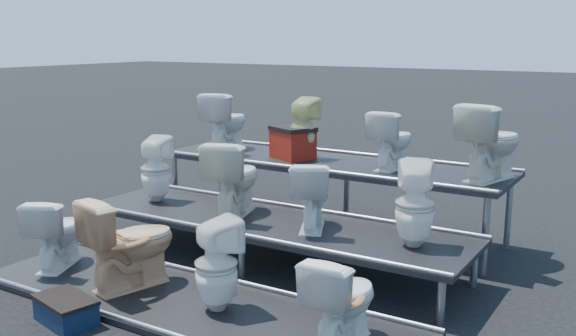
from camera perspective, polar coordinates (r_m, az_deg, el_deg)
The scene contains 18 objects.
ground at distance 6.72m, azimuth -1.69°, elevation -8.45°, with size 80.00×80.00×0.00m, color black.
tier_front at distance 5.74m, azimuth -8.96°, elevation -11.87°, with size 4.20×1.20×0.06m, color black.
tier_mid at distance 6.64m, azimuth -1.70°, elevation -6.59°, with size 4.20×1.20×0.46m, color black.
tier_back at distance 7.66m, azimuth 3.63°, elevation -2.57°, with size 4.20×1.20×0.86m, color black.
toilet_0 at distance 6.75m, azimuth -19.86°, elevation -5.36°, with size 0.40×0.70×0.71m, color white.
toilet_1 at distance 6.01m, azimuth -13.87°, elevation -6.39°, with size 0.47×0.83×0.85m, color #E8B586.
toilet_2 at distance 5.39m, azimuth -6.37°, elevation -8.53°, with size 0.36×0.37×0.79m, color white.
toilet_3 at distance 4.82m, azimuth 4.83°, elevation -11.53°, with size 0.40×0.69×0.71m, color white.
toilet_4 at distance 7.41m, azimuth -11.68°, elevation -0.09°, with size 0.33×0.34×0.74m, color white.
toilet_5 at distance 6.72m, azimuth -4.85°, elevation -0.85°, with size 0.45×0.78×0.80m, color silver.
toilet_6 at distance 6.24m, azimuth 2.10°, elevation -2.38°, with size 0.38×0.66×0.68m, color white.
toilet_7 at distance 5.80m, azimuth 11.21°, elevation -3.17°, with size 0.35×0.36×0.78m, color white.
toilet_8 at distance 8.31m, azimuth -5.54°, elevation 4.16°, with size 0.42×0.73×0.75m, color white.
toilet_9 at distance 7.68m, azimuth 1.41°, elevation 3.55°, with size 0.33×0.34×0.74m, color #D4CD88.
toilet_10 at distance 7.19m, azimuth 9.24°, elevation 2.51°, with size 0.36×0.64×0.65m, color white.
toilet_11 at distance 6.85m, azimuth 17.60°, elevation 2.26°, with size 0.44×0.78×0.79m, color silver.
red_crate at distance 7.71m, azimuth 0.42°, elevation 2.09°, with size 0.47×0.38×0.34m, color maroon.
step_stool at distance 5.67m, azimuth -19.12°, elevation -12.00°, with size 0.53×0.32×0.19m, color black.
Camera 1 is at (3.47, -5.27, 2.31)m, focal length 40.00 mm.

